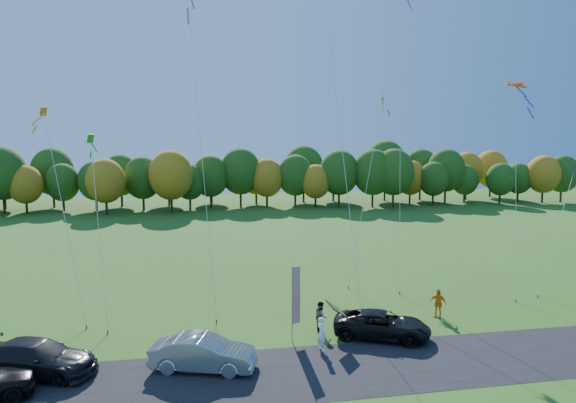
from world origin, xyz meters
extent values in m
plane|color=#2B5416|center=(0.00, 0.00, 0.00)|extent=(160.00, 160.00, 0.00)
cube|color=black|center=(0.00, -4.00, 0.01)|extent=(90.00, 6.00, 0.01)
imported|color=black|center=(4.11, -0.61, 0.74)|extent=(5.89, 4.47, 1.49)
imported|color=#ADACB1|center=(-5.81, -2.84, 0.83)|extent=(5.35, 3.16, 1.67)
imported|color=black|center=(-13.51, -1.93, 0.82)|extent=(6.07, 3.98, 1.63)
imported|color=white|center=(0.35, -1.68, 0.90)|extent=(0.57, 0.74, 1.81)
imported|color=gray|center=(1.01, 1.07, 0.86)|extent=(0.77, 0.93, 1.72)
imported|color=orange|center=(8.75, 1.93, 0.90)|extent=(1.07, 1.05, 1.80)
cylinder|color=#999999|center=(-0.94, -0.19, 2.14)|extent=(0.06, 0.06, 4.27)
cube|color=red|center=(-0.69, -0.07, 2.56)|extent=(0.50, 0.25, 3.20)
cube|color=navy|center=(-0.69, -0.04, 3.75)|extent=(0.49, 0.24, 0.83)
cylinder|color=#4C3F33|center=(-4.89, 3.48, 0.10)|extent=(0.08, 0.08, 0.20)
cylinder|color=#4C3F33|center=(8.32, 6.87, 0.10)|extent=(0.08, 0.08, 0.20)
cylinder|color=#4C3F33|center=(3.69, 1.49, 0.10)|extent=(0.08, 0.08, 0.20)
cylinder|color=#4C3F33|center=(15.39, 3.67, 0.10)|extent=(0.08, 0.08, 0.20)
cube|color=#F95B1B|center=(19.56, 11.02, 15.40)|extent=(3.18, 1.11, 1.22)
cylinder|color=#4C3F33|center=(-12.43, 3.85, 0.10)|extent=(0.08, 0.08, 0.20)
cube|color=orange|center=(-16.03, 11.17, 12.94)|extent=(1.01, 1.01, 1.19)
cylinder|color=#4C3F33|center=(-11.08, 2.81, 0.10)|extent=(0.08, 0.08, 0.20)
cube|color=#309318|center=(-12.65, 8.96, 11.10)|extent=(1.01, 1.01, 1.19)
cylinder|color=#4C3F33|center=(5.12, 8.87, 0.10)|extent=(0.08, 0.08, 0.20)
cube|color=white|center=(9.48, 13.99, 14.57)|extent=(1.11, 1.11, 1.32)
cylinder|color=#4C3F33|center=(17.55, 4.33, 0.10)|extent=(0.08, 0.08, 0.20)
cube|color=#260CB4|center=(22.36, 7.42, 8.58)|extent=(1.06, 1.06, 1.25)
camera|label=1|loc=(-6.17, -26.77, 11.00)|focal=32.00mm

